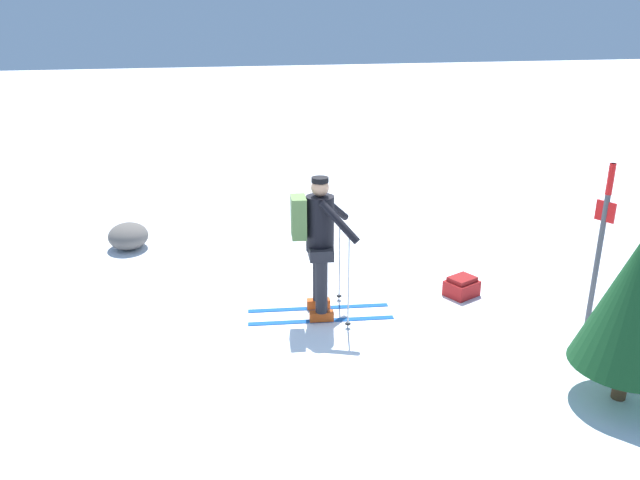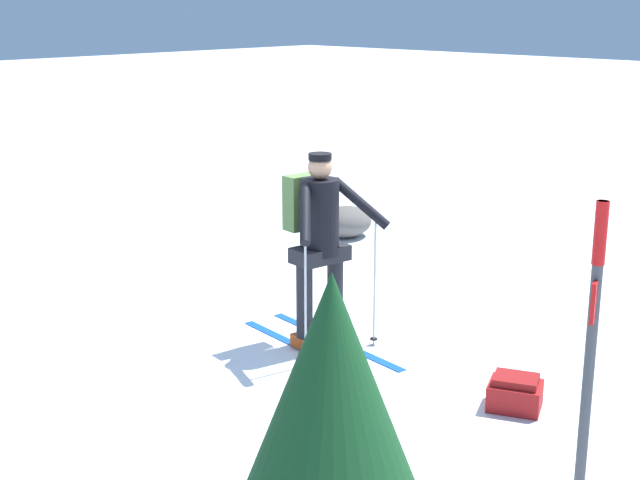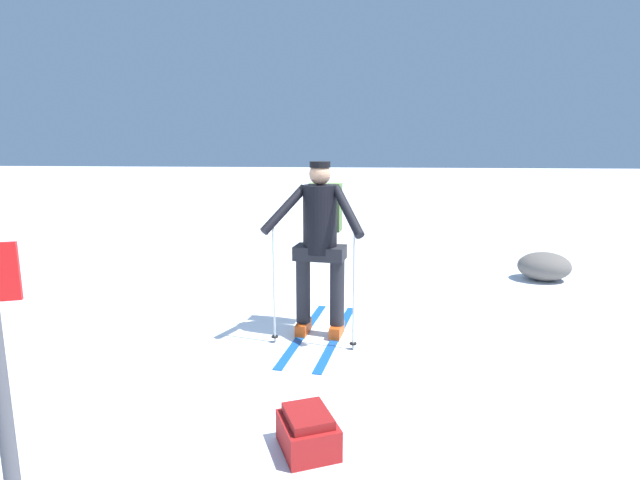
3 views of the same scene
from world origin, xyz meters
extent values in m
plane|color=white|center=(0.00, 0.00, 0.00)|extent=(80.00, 80.00, 0.00)
cube|color=#144C9E|center=(-0.07, -0.01, 0.01)|extent=(0.32, 1.83, 0.01)
cube|color=#C64714|center=(-0.07, -0.01, 0.07)|extent=(0.15, 0.31, 0.12)
cylinder|color=black|center=(-0.07, -0.01, 0.51)|extent=(0.15, 0.15, 0.76)
cube|color=#144C9E|center=(-0.43, 0.03, 0.01)|extent=(0.32, 1.83, 0.01)
cube|color=#C64714|center=(-0.43, 0.03, 0.07)|extent=(0.15, 0.31, 0.12)
cylinder|color=black|center=(-0.43, 0.03, 0.51)|extent=(0.15, 0.15, 0.76)
cube|color=black|center=(-0.25, 0.01, 0.89)|extent=(0.54, 0.36, 0.14)
cylinder|color=black|center=(-0.25, 0.01, 1.23)|extent=(0.34, 0.34, 0.69)
sphere|color=tan|center=(-0.25, 0.01, 1.68)|extent=(0.22, 0.22, 0.22)
cylinder|color=black|center=(-0.25, 0.01, 1.78)|extent=(0.21, 0.21, 0.06)
cube|color=#4C6B38|center=(-0.22, 0.27, 1.32)|extent=(0.35, 0.22, 0.51)
cylinder|color=#B2B7BC|center=(0.11, -0.34, 0.62)|extent=(0.02, 0.02, 1.23)
cylinder|color=black|center=(0.11, -0.34, 0.06)|extent=(0.07, 0.07, 0.01)
cylinder|color=black|center=(0.03, -0.22, 1.35)|extent=(0.36, 0.51, 0.47)
cylinder|color=#B2B7BC|center=(-0.69, -0.23, 0.62)|extent=(0.02, 0.02, 1.23)
cylinder|color=black|center=(-0.69, -0.23, 0.06)|extent=(0.07, 0.07, 0.01)
cylinder|color=black|center=(-0.59, -0.14, 1.35)|extent=(0.45, 0.45, 0.47)
cube|color=maroon|center=(-0.13, -2.00, 0.11)|extent=(0.47, 0.51, 0.21)
cube|color=maroon|center=(-0.13, -2.00, 0.24)|extent=(0.38, 0.42, 0.06)
cylinder|color=#4C4C51|center=(-1.28, -3.15, 1.02)|extent=(0.06, 0.06, 2.04)
cylinder|color=red|center=(-1.28, -3.15, 1.85)|extent=(0.07, 0.07, 0.37)
cube|color=red|center=(-1.28, -3.15, 1.47)|extent=(0.23, 0.11, 0.24)
ellipsoid|color=#5B5651|center=(2.83, 2.50, 0.21)|extent=(0.75, 0.64, 0.41)
cylinder|color=#4C331E|center=(-2.74, -2.47, 0.20)|extent=(0.14, 0.14, 0.40)
cone|color=#14421E|center=(-2.74, -2.47, 1.10)|extent=(1.08, 1.08, 1.41)
camera|label=1|loc=(-7.23, 1.68, 3.63)|focal=35.00mm
camera|label=2|loc=(-5.81, -5.36, 3.11)|focal=50.00mm
camera|label=3|loc=(0.23, -4.94, 1.96)|focal=28.00mm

